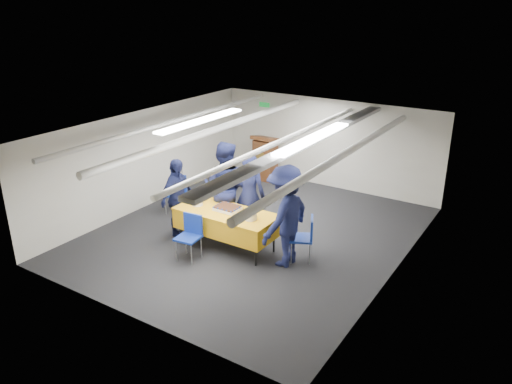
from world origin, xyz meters
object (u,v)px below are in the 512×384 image
sailor_d (286,216)px  podium (265,158)px  chair_near (190,232)px  chair_right (306,234)px  sailor_a (249,195)px  sailor_c (177,198)px  serving_table (226,221)px  sheet_cake (227,208)px  chair_left (177,190)px  sailor_b (225,188)px

sailor_d → podium: bearing=-139.4°
chair_near → chair_right: bearing=30.2°
chair_near → sailor_a: size_ratio=0.48×
sailor_c → sailor_a: bearing=-65.2°
chair_near → sailor_c: sailor_c is taller
sailor_a → podium: bearing=-85.1°
chair_right → chair_near: bearing=-149.8°
sailor_a → serving_table: bearing=59.9°
serving_table → sheet_cake: (-0.02, 0.07, 0.25)m
chair_left → sailor_c: bearing=-47.7°
chair_near → serving_table: bearing=66.1°
sheet_cake → sailor_a: size_ratio=0.27×
serving_table → sailor_c: bearing=-176.4°
chair_right → sailor_d: bearing=-129.5°
chair_left → chair_right: bearing=-7.6°
podium → sailor_a: (1.57, -3.17, 0.29)m
sailor_c → chair_right: bearing=-85.8°
sailor_d → sheet_cake: bearing=-86.3°
serving_table → sailor_d: (1.30, 0.06, 0.40)m
podium → chair_right: podium is taller
podium → sailor_b: 3.43m
chair_left → sailor_a: (2.12, -0.19, 0.38)m
sailor_a → sailor_b: sailor_b is taller
chair_near → sailor_b: size_ratio=0.44×
serving_table → sheet_cake: 0.26m
sheet_cake → podium: (-1.45, 3.76, -0.20)m
podium → sailor_a: 3.55m
chair_right → sailor_c: 2.79m
chair_right → sailor_b: size_ratio=0.44×
sailor_a → chair_near: bearing=51.7°
sailor_c → sailor_d: size_ratio=0.86×
sailor_b → sailor_c: bearing=29.4°
sailor_a → sailor_d: 1.34m
chair_right → chair_left: same height
sailor_a → sailor_c: (-1.28, -0.74, -0.08)m
chair_left → sailor_d: bearing=-13.5°
chair_right → sailor_b: (-2.01, 0.21, 0.45)m
chair_right → sailor_b: 2.07m
sailor_a → sailor_c: bearing=8.5°
podium → sailor_b: bearing=-72.6°
chair_near → sailor_c: 1.11m
chair_left → sailor_a: 2.16m
sailor_b → sailor_d: 1.82m
podium → sheet_cake: bearing=-68.9°
chair_near → chair_left: 2.31m
chair_left → sailor_d: 3.43m
chair_near → sailor_a: sailor_a is taller
sailor_a → sheet_cake: bearing=57.1°
chair_left → sailor_c: size_ratio=0.53×
chair_near → sailor_d: 1.84m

